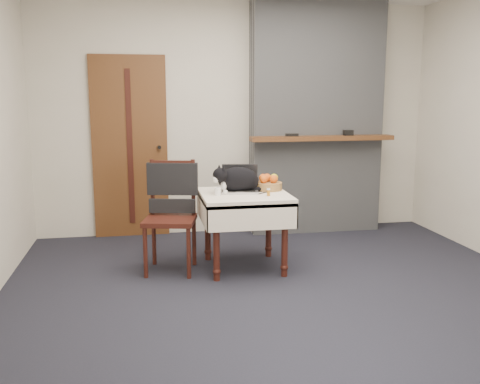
% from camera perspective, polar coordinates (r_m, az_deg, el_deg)
% --- Properties ---
extents(ground, '(4.50, 4.50, 0.00)m').
position_cam_1_polar(ground, '(4.47, 4.19, -10.31)').
color(ground, black).
rests_on(ground, ground).
extents(room_shell, '(4.52, 4.01, 2.61)m').
position_cam_1_polar(room_shell, '(4.64, 3.01, 12.66)').
color(room_shell, beige).
rests_on(room_shell, ground).
extents(door, '(0.82, 0.10, 2.00)m').
position_cam_1_polar(door, '(6.05, -11.66, 4.69)').
color(door, brown).
rests_on(door, ground).
extents(chimney, '(1.62, 0.48, 2.60)m').
position_cam_1_polar(chimney, '(6.22, 8.11, 7.70)').
color(chimney, gray).
rests_on(chimney, ground).
extents(side_table, '(0.78, 0.78, 0.70)m').
position_cam_1_polar(side_table, '(4.84, 0.47, -1.44)').
color(side_table, '#3B1410').
rests_on(side_table, ground).
extents(laptop, '(0.37, 0.33, 0.24)m').
position_cam_1_polar(laptop, '(4.90, -0.01, 0.77)').
color(laptop, '#B7B7BC').
rests_on(laptop, side_table).
extents(cat, '(0.56, 0.32, 0.26)m').
position_cam_1_polar(cat, '(4.85, -0.12, 1.31)').
color(cat, black).
rests_on(cat, side_table).
extents(cream_jar, '(0.06, 0.06, 0.07)m').
position_cam_1_polar(cream_jar, '(4.71, -2.38, 0.07)').
color(cream_jar, white).
rests_on(cream_jar, side_table).
extents(pill_bottle, '(0.03, 0.03, 0.07)m').
position_cam_1_polar(pill_bottle, '(4.69, 3.06, -0.01)').
color(pill_bottle, '#B06D15').
rests_on(pill_bottle, side_table).
extents(fruit_basket, '(0.26, 0.26, 0.15)m').
position_cam_1_polar(fruit_basket, '(4.98, 3.03, 0.90)').
color(fruit_basket, '#AA7E44').
rests_on(fruit_basket, side_table).
extents(desk_clutter, '(0.15, 0.08, 0.01)m').
position_cam_1_polar(desk_clutter, '(4.91, 2.67, 0.12)').
color(desk_clutter, black).
rests_on(desk_clutter, side_table).
extents(chair, '(0.54, 0.53, 1.00)m').
position_cam_1_polar(chair, '(4.87, -7.32, -0.86)').
color(chair, '#3B1410').
rests_on(chair, ground).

